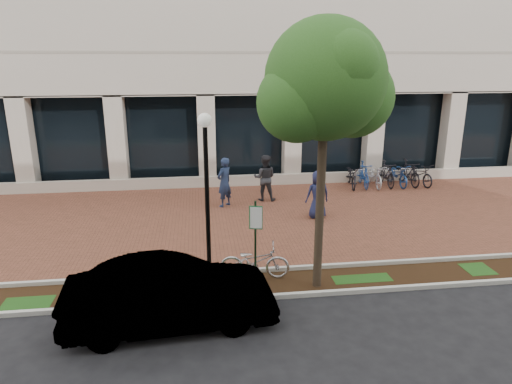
{
  "coord_description": "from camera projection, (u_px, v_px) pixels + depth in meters",
  "views": [
    {
      "loc": [
        -2.44,
        -16.04,
        5.82
      ],
      "look_at": [
        -0.45,
        -0.8,
        1.25
      ],
      "focal_mm": 32.0,
      "sensor_mm": 36.0,
      "label": 1
    }
  ],
  "objects": [
    {
      "name": "curb_plaza_side",
      "position": [
        289.0,
        268.0,
        12.91
      ],
      "size": [
        40.0,
        0.12,
        0.12
      ],
      "primitive_type": "cube",
      "color": "beige",
      "rests_on": "ground"
    },
    {
      "name": "ground",
      "position": [
        265.0,
        217.0,
        17.2
      ],
      "size": [
        120.0,
        120.0,
        0.0
      ],
      "primitive_type": "plane",
      "color": "black",
      "rests_on": "ground"
    },
    {
      "name": "sedan_near_curb",
      "position": [
        171.0,
        295.0,
        10.09
      ],
      "size": [
        4.73,
        1.97,
        1.52
      ],
      "primitive_type": "imported",
      "rotation": [
        0.0,
        0.0,
        1.65
      ],
      "color": "silver",
      "rests_on": "ground"
    },
    {
      "name": "lamppost",
      "position": [
        207.0,
        189.0,
        11.83
      ],
      "size": [
        0.36,
        0.36,
        4.48
      ],
      "color": "black",
      "rests_on": "ground"
    },
    {
      "name": "bollard",
      "position": [
        378.0,
        178.0,
        20.78
      ],
      "size": [
        0.12,
        0.12,
        0.98
      ],
      "color": "silver",
      "rests_on": "ground"
    },
    {
      "name": "bike_rack_cluster",
      "position": [
        386.0,
        174.0,
        21.26
      ],
      "size": [
        4.3,
        2.09,
        1.17
      ],
      "rotation": [
        0.0,
        0.0,
        -0.06
      ],
      "color": "black",
      "rests_on": "ground"
    },
    {
      "name": "pedestrian_left",
      "position": [
        224.0,
        182.0,
        18.2
      ],
      "size": [
        0.86,
        0.85,
        2.01
      ],
      "primitive_type": "imported",
      "rotation": [
        0.0,
        0.0,
        3.91
      ],
      "color": "#1E2C4C",
      "rests_on": "ground"
    },
    {
      "name": "street_tree",
      "position": [
        327.0,
        88.0,
        10.63
      ],
      "size": [
        3.43,
        2.86,
        6.75
      ],
      "color": "#413425",
      "rests_on": "ground"
    },
    {
      "name": "pedestrian_right",
      "position": [
        318.0,
        195.0,
        16.94
      ],
      "size": [
        0.93,
        0.65,
        1.8
      ],
      "primitive_type": "imported",
      "rotation": [
        0.0,
        0.0,
        3.23
      ],
      "color": "#1B2045",
      "rests_on": "ground"
    },
    {
      "name": "brick_plaza",
      "position": [
        265.0,
        217.0,
        17.2
      ],
      "size": [
        40.0,
        9.0,
        0.01
      ],
      "primitive_type": "cube",
      "color": "brown",
      "rests_on": "ground"
    },
    {
      "name": "planting_strip",
      "position": [
        294.0,
        283.0,
        12.21
      ],
      "size": [
        40.0,
        1.5,
        0.01
      ],
      "primitive_type": "cube",
      "color": "black",
      "rests_on": "ground"
    },
    {
      "name": "parking_sign",
      "position": [
        255.0,
        234.0,
        11.55
      ],
      "size": [
        0.34,
        0.07,
        2.38
      ],
      "rotation": [
        0.0,
        0.0,
        -0.26
      ],
      "color": "#13361C",
      "rests_on": "ground"
    },
    {
      "name": "curb_street_side",
      "position": [
        300.0,
        295.0,
        11.48
      ],
      "size": [
        40.0,
        0.12,
        0.12
      ],
      "primitive_type": "cube",
      "color": "beige",
      "rests_on": "ground"
    },
    {
      "name": "pedestrian_mid",
      "position": [
        265.0,
        178.0,
        18.99
      ],
      "size": [
        1.08,
        0.92,
        1.95
      ],
      "primitive_type": "imported",
      "rotation": [
        0.0,
        0.0,
        2.93
      ],
      "color": "#2A2B2F",
      "rests_on": "ground"
    },
    {
      "name": "locked_bicycle",
      "position": [
        255.0,
        261.0,
        12.36
      ],
      "size": [
        1.96,
        0.9,
        0.99
      ],
      "primitive_type": "imported",
      "rotation": [
        0.0,
        0.0,
        1.44
      ],
      "color": "silver",
      "rests_on": "ground"
    }
  ]
}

